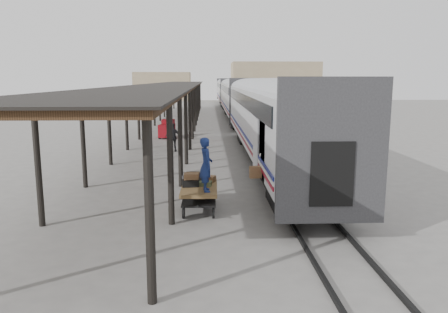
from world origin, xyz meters
name	(u,v)px	position (x,y,z in m)	size (l,w,h in m)	color
ground	(213,206)	(0.00, 0.00, 0.00)	(160.00, 160.00, 0.00)	slate
train	(238,96)	(3.19, 33.79, 2.69)	(3.45, 76.01, 4.01)	silver
canopy	(171,86)	(-3.40, 24.00, 4.00)	(4.90, 64.30, 4.15)	#422B19
rails	(237,119)	(3.20, 34.00, 0.06)	(1.54, 150.00, 0.12)	black
building_far	(274,82)	(14.00, 78.00, 4.00)	(18.00, 10.00, 8.00)	tan
building_left	(163,86)	(-10.00, 82.00, 3.00)	(12.00, 8.00, 6.00)	tan
baggage_cart	(199,192)	(-0.49, -0.48, 0.65)	(1.29, 2.42, 0.86)	brown
suitcase_stack	(196,179)	(-0.62, -0.11, 1.03)	(1.26, 1.20, 0.45)	#333436
luggage_tug	(167,130)	(-3.38, 18.78, 0.67)	(1.27, 1.79, 1.45)	maroon
porter	(206,165)	(-0.24, -1.13, 1.77)	(0.67, 0.44, 1.83)	navy
pedestrian	(173,138)	(-2.38, 12.23, 0.91)	(1.06, 0.44, 1.81)	black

